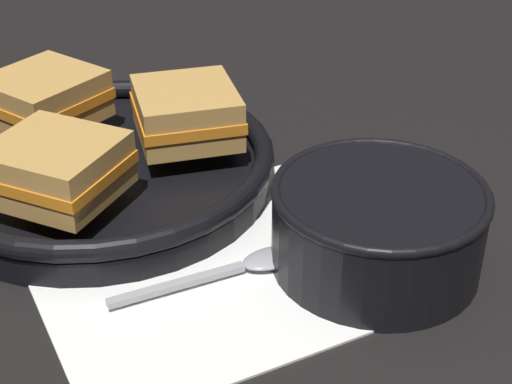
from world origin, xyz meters
TOP-DOWN VIEW (x-y plane):
  - ground_plane at (0.00, 0.00)m, footprint 4.00×4.00m
  - napkin at (-0.00, -0.03)m, footprint 0.31×0.27m
  - soup_bowl at (0.12, -0.07)m, footprint 0.17×0.17m
  - spoon at (0.02, -0.04)m, footprint 0.16×0.03m
  - skillet at (-0.06, 0.13)m, footprint 0.32×0.32m
  - sandwich_near_left at (0.02, 0.12)m, footprint 0.10×0.10m
  - sandwich_near_right at (-0.10, 0.20)m, footprint 0.13×0.13m
  - sandwich_far_left at (-0.11, 0.06)m, footprint 0.13×0.13m

SIDE VIEW (x-z plane):
  - ground_plane at x=0.00m, z-range 0.00..0.00m
  - napkin at x=0.00m, z-range 0.00..0.00m
  - spoon at x=0.02m, z-range 0.00..0.01m
  - skillet at x=-0.06m, z-range 0.00..0.04m
  - soup_bowl at x=0.12m, z-range 0.00..0.08m
  - sandwich_near_left at x=0.02m, z-range 0.04..0.09m
  - sandwich_near_right at x=-0.10m, z-range 0.04..0.09m
  - sandwich_far_left at x=-0.11m, z-range 0.04..0.09m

